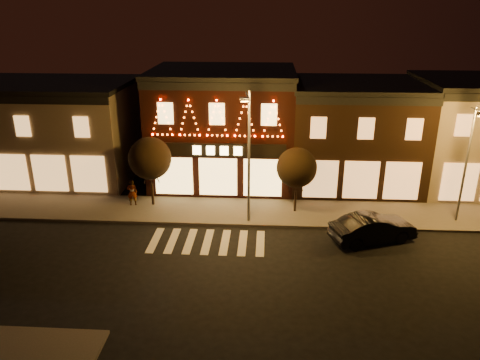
{
  "coord_description": "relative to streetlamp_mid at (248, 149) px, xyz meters",
  "views": [
    {
      "loc": [
        3.3,
        -19.18,
        12.67
      ],
      "look_at": [
        1.85,
        4.0,
        3.79
      ],
      "focal_mm": 34.81,
      "sensor_mm": 36.0,
      "label": 1
    }
  ],
  "objects": [
    {
      "name": "tree_left",
      "position": [
        -6.4,
        2.28,
        -1.46
      ],
      "size": [
        2.74,
        2.74,
        4.58
      ],
      "rotation": [
        0.0,
        0.0,
        0.2
      ],
      "color": "black",
      "rests_on": "sidewalk_far"
    },
    {
      "name": "sidewalk_far",
      "position": [
        -0.19,
        1.62,
        -4.74
      ],
      "size": [
        44.0,
        4.0,
        0.15
      ],
      "primitive_type": "cube",
      "color": "#47423D",
      "rests_on": "ground"
    },
    {
      "name": "streetlamp_mid",
      "position": [
        0.0,
        0.0,
        0.0
      ],
      "size": [
        0.53,
        1.82,
        7.95
      ],
      "rotation": [
        0.0,
        0.0,
        0.11
      ],
      "color": "#59595E",
      "rests_on": "sidewalk_far"
    },
    {
      "name": "pedestrian",
      "position": [
        -7.7,
        2.1,
        -3.78
      ],
      "size": [
        0.72,
        0.55,
        1.77
      ],
      "primitive_type": "imported",
      "rotation": [
        0.0,
        0.0,
        3.35
      ],
      "color": "gray",
      "rests_on": "sidewalk_far"
    },
    {
      "name": "building_left",
      "position": [
        -15.19,
        7.61,
        -1.15
      ],
      "size": [
        12.2,
        8.28,
        7.3
      ],
      "color": "#7A6856",
      "rests_on": "ground"
    },
    {
      "name": "building_right_a",
      "position": [
        7.31,
        7.61,
        -1.05
      ],
      "size": [
        9.2,
        8.28,
        7.5
      ],
      "color": "black",
      "rests_on": "ground"
    },
    {
      "name": "tree_right",
      "position": [
        2.93,
        1.8,
        -1.72
      ],
      "size": [
        2.51,
        2.51,
        4.2
      ],
      "rotation": [
        0.0,
        0.0,
        -0.1
      ],
      "color": "black",
      "rests_on": "sidewalk_far"
    },
    {
      "name": "streetlamp_right",
      "position": [
        12.74,
        0.86,
        -0.52
      ],
      "size": [
        0.59,
        1.62,
        7.07
      ],
      "rotation": [
        0.0,
        0.0,
        0.2
      ],
      "color": "#59595E",
      "rests_on": "sidewalk_far"
    },
    {
      "name": "building_pulp",
      "position": [
        -2.19,
        7.6,
        -0.65
      ],
      "size": [
        10.2,
        8.34,
        8.3
      ],
      "color": "black",
      "rests_on": "ground"
    },
    {
      "name": "dark_sedan",
      "position": [
        7.12,
        -1.7,
        -4.01
      ],
      "size": [
        5.13,
        3.26,
        1.6
      ],
      "primitive_type": "imported",
      "rotation": [
        0.0,
        0.0,
        1.92
      ],
      "color": "black",
      "rests_on": "ground"
    },
    {
      "name": "ground",
      "position": [
        -2.19,
        -6.38,
        -4.81
      ],
      "size": [
        120.0,
        120.0,
        0.0
      ],
      "primitive_type": "plane",
      "color": "black",
      "rests_on": "ground"
    }
  ]
}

